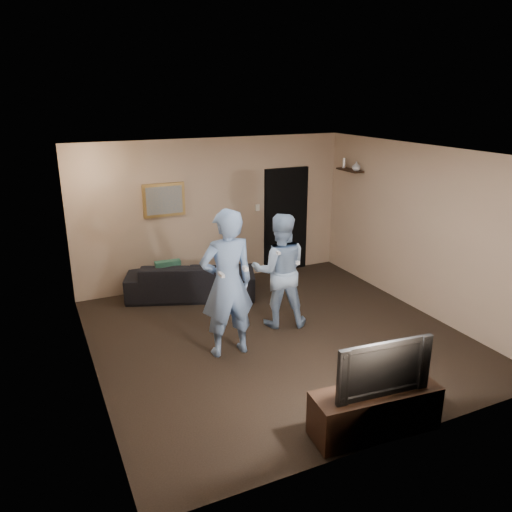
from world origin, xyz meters
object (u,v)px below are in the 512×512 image
sofa (191,279)px  wii_player_left (227,284)px  wii_player_right (280,270)px  tv_console (375,410)px  television (379,364)px

sofa → wii_player_left: (-0.16, -2.09, 0.68)m
sofa → wii_player_right: bearing=139.0°
wii_player_left → tv_console: bearing=-71.1°
tv_console → television: (0.00, 0.00, 0.53)m
television → wii_player_left: size_ratio=0.52×
tv_console → wii_player_right: size_ratio=0.78×
tv_console → wii_player_right: 2.74m
tv_console → wii_player_left: (-0.74, 2.16, 0.74)m
television → wii_player_left: 2.30m
television → wii_player_right: size_ratio=0.60×
sofa → wii_player_right: (0.86, -1.60, 0.54)m
sofa → wii_player_left: 2.20m
wii_player_left → sofa: bearing=85.7°
sofa → wii_player_right: 1.89m
sofa → tv_console: (0.58, -4.25, -0.06)m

